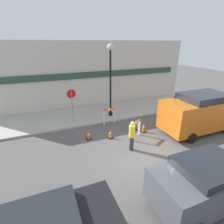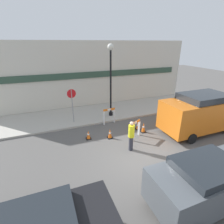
% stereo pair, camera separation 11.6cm
% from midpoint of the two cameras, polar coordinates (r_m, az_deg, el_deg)
% --- Properties ---
extents(ground_plane, '(60.00, 60.00, 0.00)m').
position_cam_midpoint_polar(ground_plane, '(9.07, 10.22, -14.62)').
color(ground_plane, '#565451').
extents(sidewalk_slab, '(18.00, 3.83, 0.12)m').
position_cam_midpoint_polar(sidewalk_slab, '(14.18, -3.24, -0.09)').
color(sidewalk_slab, '#ADA89E').
rests_on(sidewalk_slab, ground_plane).
extents(storefront_facade, '(18.00, 0.22, 5.50)m').
position_cam_midpoint_polar(storefront_facade, '(15.29, -5.88, 11.94)').
color(storefront_facade, beige).
rests_on(storefront_facade, ground_plane).
extents(streetlamp_post, '(0.44, 0.44, 5.15)m').
position_cam_midpoint_polar(streetlamp_post, '(12.55, -0.17, 13.08)').
color(streetlamp_post, black).
rests_on(streetlamp_post, sidewalk_slab).
extents(stop_sign, '(0.60, 0.06, 2.35)m').
position_cam_midpoint_polar(stop_sign, '(12.07, -12.64, 3.69)').
color(stop_sign, gray).
rests_on(stop_sign, sidewalk_slab).
extents(barricade_0, '(0.87, 0.20, 1.12)m').
position_cam_midpoint_polar(barricade_0, '(12.13, -0.66, -1.15)').
color(barricade_0, white).
rests_on(barricade_0, ground_plane).
extents(barricade_1, '(0.87, 0.56, 1.07)m').
position_cam_midpoint_polar(barricade_1, '(10.44, 7.90, -5.48)').
color(barricade_1, white).
rests_on(barricade_1, ground_plane).
extents(traffic_cone_0, '(0.30, 0.30, 0.52)m').
position_cam_midpoint_polar(traffic_cone_0, '(11.60, 8.72, -4.48)').
color(traffic_cone_0, black).
rests_on(traffic_cone_0, ground_plane).
extents(traffic_cone_1, '(0.30, 0.30, 0.58)m').
position_cam_midpoint_polar(traffic_cone_1, '(10.45, -0.35, -7.11)').
color(traffic_cone_1, black).
rests_on(traffic_cone_1, ground_plane).
extents(traffic_cone_2, '(0.30, 0.30, 0.65)m').
position_cam_midpoint_polar(traffic_cone_2, '(11.28, 10.53, -5.04)').
color(traffic_cone_2, black).
rests_on(traffic_cone_2, ground_plane).
extents(traffic_cone_3, '(0.30, 0.30, 0.53)m').
position_cam_midpoint_polar(traffic_cone_3, '(10.45, -7.40, -7.48)').
color(traffic_cone_3, black).
rests_on(traffic_cone_3, ground_plane).
extents(person_worker, '(0.33, 0.33, 1.65)m').
position_cam_midpoint_polar(person_worker, '(9.12, 6.67, -7.49)').
color(person_worker, '#33333D').
rests_on(person_worker, ground_plane).
extents(parked_car_1, '(3.82, 1.92, 1.75)m').
position_cam_midpoint_polar(parked_car_1, '(7.06, 28.48, -19.29)').
color(parked_car_1, '#4C5156').
rests_on(parked_car_1, ground_plane).
extents(work_van, '(5.14, 2.26, 2.46)m').
position_cam_midpoint_polar(work_van, '(12.25, 27.48, 0.19)').
color(work_van, '#D16619').
rests_on(work_van, ground_plane).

